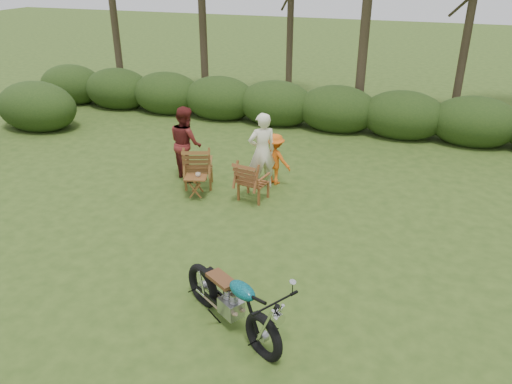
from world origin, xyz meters
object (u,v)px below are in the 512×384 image
(lawn_chair_right, at_px, (253,199))
(adult_b, at_px, (188,177))
(cup, at_px, (198,175))
(side_table, at_px, (196,187))
(child, at_px, (275,183))
(lawn_chair_left, at_px, (199,186))
(adult_a, at_px, (262,187))
(motorcycle, at_px, (231,325))

(lawn_chair_right, distance_m, adult_b, 2.06)
(cup, bearing_deg, side_table, -141.91)
(lawn_chair_right, relative_size, side_table, 1.85)
(cup, bearing_deg, child, 43.76)
(lawn_chair_left, bearing_deg, adult_b, -60.33)
(side_table, height_order, adult_a, adult_a)
(side_table, distance_m, adult_b, 1.26)
(motorcycle, xyz_separation_m, cup, (-2.32, 3.82, 0.56))
(motorcycle, distance_m, lawn_chair_right, 4.30)
(lawn_chair_right, relative_size, adult_b, 0.53)
(child, bearing_deg, lawn_chair_left, 39.54)
(motorcycle, xyz_separation_m, child, (-0.94, 5.15, 0.00))
(motorcycle, height_order, lawn_chair_left, motorcycle)
(side_table, bearing_deg, adult_b, 125.59)
(motorcycle, distance_m, cup, 4.50)
(adult_a, bearing_deg, side_table, 0.83)
(lawn_chair_right, height_order, lawn_chair_left, lawn_chair_left)
(side_table, xyz_separation_m, adult_b, (-0.72, 1.00, -0.26))
(adult_a, xyz_separation_m, adult_b, (-1.94, -0.01, 0.00))
(lawn_chair_right, bearing_deg, side_table, 26.05)
(lawn_chair_left, bearing_deg, adult_a, 175.77)
(motorcycle, height_order, child, child)
(child, bearing_deg, motorcycle, 114.55)
(adult_b, xyz_separation_m, child, (2.15, 0.36, 0.00))
(cup, distance_m, child, 2.00)
(lawn_chair_right, bearing_deg, motorcycle, 114.77)
(lawn_chair_right, height_order, side_table, side_table)
(child, bearing_deg, adult_a, 73.38)
(lawn_chair_left, xyz_separation_m, side_table, (0.21, -0.59, 0.26))
(cup, relative_size, child, 0.09)
(side_table, bearing_deg, child, 43.60)
(lawn_chair_right, distance_m, lawn_chair_left, 1.47)
(adult_a, bearing_deg, lawn_chair_right, 52.54)
(motorcycle, distance_m, adult_a, 4.93)
(side_table, bearing_deg, lawn_chair_left, 109.88)
(cup, bearing_deg, adult_a, 39.74)
(adult_b, bearing_deg, child, -129.19)
(lawn_chair_right, height_order, adult_a, adult_a)
(motorcycle, height_order, side_table, motorcycle)
(lawn_chair_left, bearing_deg, child, -175.57)
(lawn_chair_right, xyz_separation_m, cup, (-1.19, -0.33, 0.56))
(lawn_chair_left, distance_m, child, 1.82)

